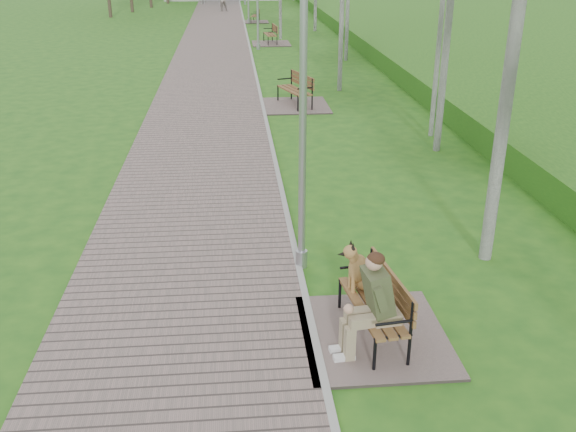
% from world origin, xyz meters
% --- Properties ---
extents(ground, '(120.00, 120.00, 0.00)m').
position_xyz_m(ground, '(0.00, 0.00, 0.00)').
color(ground, '#225719').
rests_on(ground, ground).
extents(walkway, '(3.50, 67.00, 0.04)m').
position_xyz_m(walkway, '(-1.75, 21.50, 0.02)').
color(walkway, '#6C5D57').
rests_on(walkway, ground).
extents(kerb, '(0.10, 67.00, 0.05)m').
position_xyz_m(kerb, '(0.00, 21.50, 0.03)').
color(kerb, '#999993').
rests_on(kerb, ground).
extents(embankment, '(14.00, 70.00, 1.60)m').
position_xyz_m(embankment, '(12.00, 20.00, 0.00)').
color(embankment, '#458520').
rests_on(embankment, ground).
extents(bench_main, '(1.86, 2.07, 1.62)m').
position_xyz_m(bench_main, '(0.69, -3.55, 0.46)').
color(bench_main, '#6C5D57').
rests_on(bench_main, ground).
extents(bench_second, '(2.02, 2.25, 1.24)m').
position_xyz_m(bench_second, '(1.00, 9.29, 0.23)').
color(bench_second, '#6C5D57').
rests_on(bench_second, ground).
extents(bench_third, '(1.89, 2.10, 1.16)m').
position_xyz_m(bench_third, '(1.09, 22.68, 0.22)').
color(bench_third, '#6C5D57').
rests_on(bench_third, ground).
extents(bench_far, '(1.59, 1.77, 0.98)m').
position_xyz_m(bench_far, '(0.72, 32.28, 0.18)').
color(bench_far, '#6C5D57').
rests_on(bench_far, ground).
extents(lamp_post_near, '(0.19, 0.19, 4.79)m').
position_xyz_m(lamp_post_near, '(0.05, -1.46, 2.24)').
color(lamp_post_near, '#9B9DA3').
rests_on(lamp_post_near, ground).
extents(lamp_post_second, '(0.19, 0.19, 4.84)m').
position_xyz_m(lamp_post_second, '(0.40, 20.88, 2.26)').
color(lamp_post_second, '#9B9DA3').
rests_on(lamp_post_second, ground).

